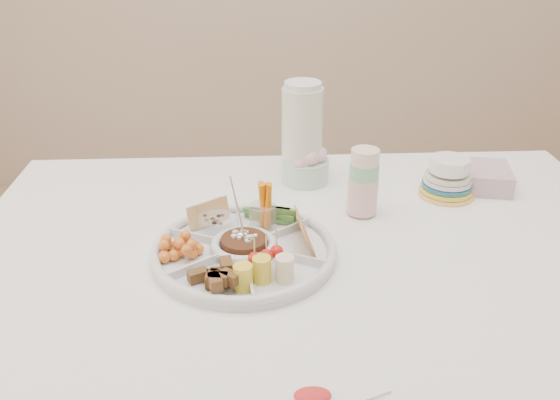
{
  "coord_description": "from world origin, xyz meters",
  "views": [
    {
      "loc": [
        -0.12,
        -1.1,
        1.42
      ],
      "look_at": [
        -0.06,
        0.06,
        0.84
      ],
      "focal_mm": 38.0,
      "sensor_mm": 36.0,
      "label": 1
    }
  ],
  "objects_px": {
    "thermos": "(302,132)",
    "plate_stack": "(448,179)",
    "dining_table": "(307,376)",
    "party_tray": "(244,248)"
  },
  "relations": [
    {
      "from": "dining_table",
      "to": "plate_stack",
      "type": "bearing_deg",
      "value": 31.55
    },
    {
      "from": "party_tray",
      "to": "thermos",
      "type": "height_order",
      "value": "thermos"
    },
    {
      "from": "party_tray",
      "to": "dining_table",
      "type": "bearing_deg",
      "value": 17.35
    },
    {
      "from": "thermos",
      "to": "plate_stack",
      "type": "xyz_separation_m",
      "value": [
        0.36,
        -0.11,
        -0.09
      ]
    },
    {
      "from": "thermos",
      "to": "plate_stack",
      "type": "relative_size",
      "value": 1.99
    },
    {
      "from": "thermos",
      "to": "plate_stack",
      "type": "distance_m",
      "value": 0.39
    },
    {
      "from": "party_tray",
      "to": "thermos",
      "type": "bearing_deg",
      "value": 68.3
    },
    {
      "from": "party_tray",
      "to": "thermos",
      "type": "relative_size",
      "value": 1.39
    },
    {
      "from": "dining_table",
      "to": "party_tray",
      "type": "height_order",
      "value": "party_tray"
    },
    {
      "from": "dining_table",
      "to": "thermos",
      "type": "distance_m",
      "value": 0.61
    }
  ]
}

